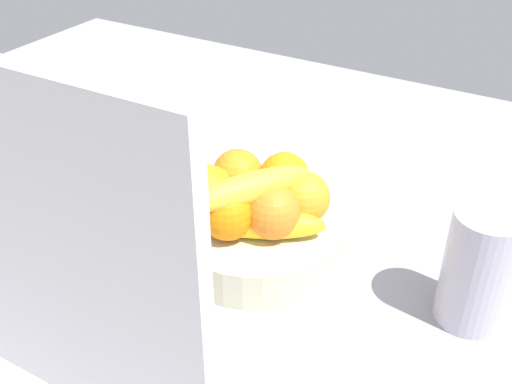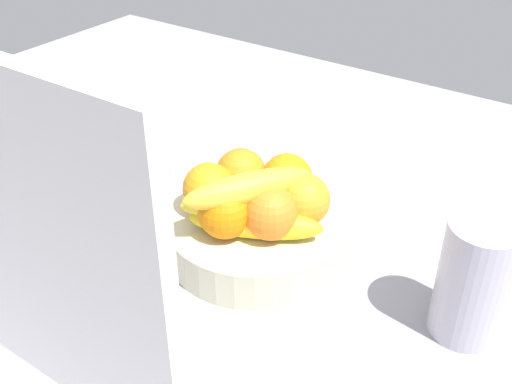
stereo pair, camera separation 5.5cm
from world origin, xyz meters
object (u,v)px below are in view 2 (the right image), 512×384
Objects in this scene: thermos_tumbler at (473,280)px; fruit_bowl at (256,233)px; orange_back_right at (303,200)px; banana_bunch at (251,204)px; orange_back_left at (269,215)px; orange_front_left at (241,174)px; orange_center at (225,212)px; orange_front_right at (207,190)px; cutting_board at (51,254)px; jar_lid at (177,160)px; orange_top_stack at (287,179)px.

fruit_bowl is at bearing 2.90° from thermos_tumbler.
orange_back_right is 0.39× the size of banana_bunch.
orange_back_left is at bearing 9.53° from thermos_tumbler.
orange_center is (-3.77, 8.45, 0.00)cm from orange_front_left.
thermos_tumbler reaches higher than orange_back_left.
orange_front_right reaches higher than fruit_bowl.
orange_back_right is (-5.54, -2.59, 6.14)cm from fruit_bowl.
orange_back_left is 0.47× the size of thermos_tumbler.
banana_bunch is at bearing -95.85° from cutting_board.
orange_back_right is 34.34cm from cutting_board.
cutting_board reaches higher than orange_back_right.
fruit_bowl is 3.47× the size of orange_front_right.
cutting_board reaches higher than banana_bunch.
orange_back_left is 1.01× the size of jar_lid.
cutting_board is at bearing 95.84° from orange_front_left.
cutting_board reaches higher than orange_front_right.
orange_top_stack is (-2.13, -10.88, 0.00)cm from orange_center.
orange_center and orange_top_stack have the same top height.
thermos_tumbler is (-34.07, -4.10, -1.41)cm from orange_front_right.
thermos_tumbler is (-22.58, 1.17, -1.41)cm from orange_back_right.
orange_front_left is at bearing -34.18° from fruit_bowl.
fruit_bowl is at bearing -100.95° from orange_center.
fruit_bowl is 7.49cm from banana_bunch.
orange_back_right is 31.73cm from jar_lid.
orange_front_left is 1.00× the size of orange_back_right.
banana_bunch is (-2.15, -2.39, 0.72)cm from orange_center.
orange_back_left is 2.71cm from banana_bunch.
orange_front_right is 9.70cm from orange_back_left.
orange_top_stack is at bearing -101.24° from fruit_bowl.
banana_bunch is (2.61, 0.15, 0.72)cm from orange_back_left.
orange_back_right is 7.00cm from banana_bunch.
cutting_board is at bearing 77.88° from orange_back_right.
cutting_board is 2.44× the size of thermos_tumbler.
orange_back_right is at bearing 176.36° from orange_front_left.
orange_back_left is 1.00× the size of orange_back_right.
orange_top_stack is 27.36cm from thermos_tumbler.
banana_bunch reaches higher than orange_center.
banana_bunch is 27.39cm from thermos_tumbler.
orange_top_stack is at bearing -157.68° from orange_front_left.
orange_center is 29.30cm from jar_lid.
orange_front_right is at bearing 6.86° from thermos_tumbler.
orange_back_right is (-1.79, -5.26, 0.00)cm from orange_back_left.
orange_back_left is (-9.70, -0.01, 0.00)cm from orange_front_right.
orange_front_right is at bearing 24.20° from fruit_bowl.
orange_back_right is 1.00× the size of orange_top_stack.
jar_lid is at bearing -16.30° from orange_back_right.
thermos_tumbler is at bearing 177.04° from orange_back_right.
thermos_tumbler is at bearing -170.47° from orange_back_left.
cutting_board is 44.23cm from thermos_tumbler.
fruit_bowl is 3.47× the size of orange_back_left.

